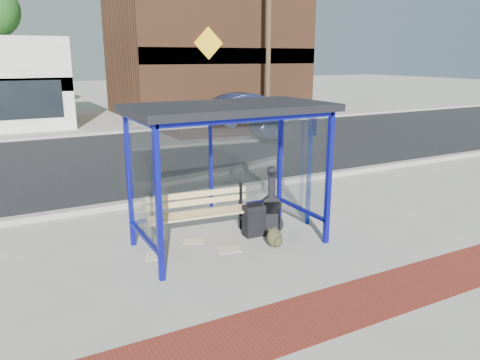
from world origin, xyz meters
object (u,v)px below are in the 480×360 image
suitcase (254,220)px  parked_car (251,109)px  fire_hydrant (299,109)px  backpack (275,238)px  guitar_bag (271,212)px  bench (200,211)px

suitcase → parked_car: 14.31m
suitcase → fire_hydrant: (10.63, 13.63, 0.16)m
backpack → fire_hydrant: size_ratio=0.40×
suitcase → fire_hydrant: size_ratio=0.77×
parked_car → fire_hydrant: bearing=-68.8°
guitar_bag → fire_hydrant: (10.33, 13.73, 0.01)m
guitar_bag → parked_car: (6.73, 12.55, 0.32)m
suitcase → parked_car: (7.03, 12.45, 0.46)m
fire_hydrant → guitar_bag: bearing=-127.0°
backpack → parked_car: bearing=58.9°
guitar_bag → parked_car: bearing=85.1°
guitar_bag → fire_hydrant: 17.19m
bench → guitar_bag: 1.28m
suitcase → bench: bearing=157.7°
suitcase → backpack: size_ratio=1.89×
bench → parked_car: 14.42m
bench → suitcase: bearing=-18.7°
guitar_bag → backpack: size_ratio=3.56×
backpack → fire_hydrant: bearing=50.4°
bench → suitcase: size_ratio=3.00×
guitar_bag → fire_hydrant: bearing=76.4°
suitcase → guitar_bag: bearing=-16.5°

